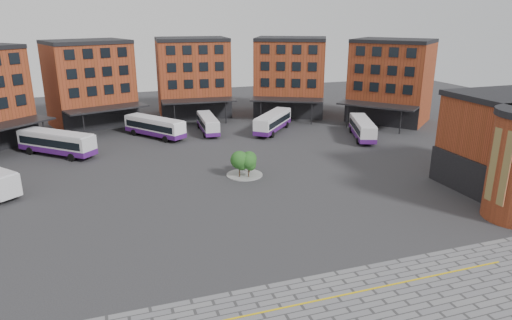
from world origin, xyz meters
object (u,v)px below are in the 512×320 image
object	(u,v)px
tree_island	(245,162)
bus_e	(273,122)
bus_b	(57,143)
bus_c	(155,127)
bus_f	(362,128)
bus_d	(208,124)

from	to	relation	value
tree_island	bus_e	world-z (taller)	tree_island
bus_b	bus_c	size ratio (longest dim) A/B	1.00
bus_c	bus_f	distance (m)	32.80
bus_b	bus_c	world-z (taller)	bus_b
bus_e	bus_b	bearing A→B (deg)	-134.00
tree_island	bus_d	bearing A→B (deg)	88.41
tree_island	bus_b	xyz separation A→B (m)	(-22.08, 16.64, -0.01)
bus_c	bus_e	bearing A→B (deg)	-44.03
tree_island	bus_d	xyz separation A→B (m)	(0.62, 22.49, -0.32)
bus_d	bus_f	xyz separation A→B (m)	(22.16, -11.49, 0.13)
tree_island	bus_e	size ratio (longest dim) A/B	0.43
bus_d	bus_e	size ratio (longest dim) A/B	0.99
bus_d	bus_e	bearing A→B (deg)	-12.63
bus_c	tree_island	bearing A→B (deg)	-106.04
bus_d	bus_f	size ratio (longest dim) A/B	0.92
tree_island	bus_c	distance (m)	23.55
tree_island	bus_b	distance (m)	27.65
bus_e	bus_f	distance (m)	14.54
bus_d	tree_island	bearing A→B (deg)	-87.94
bus_b	tree_island	bearing A→B (deg)	-84.68
tree_island	bus_f	size ratio (longest dim) A/B	0.40
bus_c	bus_d	distance (m)	8.71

